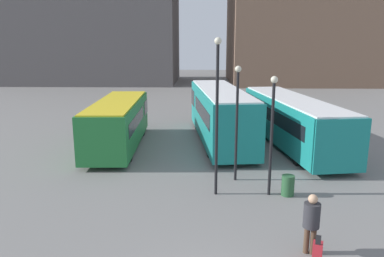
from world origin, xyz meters
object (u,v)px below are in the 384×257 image
at_px(lamp_post_0, 237,114).
at_px(lamp_post_2, 272,126).
at_px(traveler, 311,219).
at_px(trash_bin, 288,185).
at_px(bus_1, 220,113).
at_px(lamp_post_1, 217,106).
at_px(bus_2, 291,119).
at_px(bus_0, 118,122).
at_px(suitcase, 317,253).

xyz_separation_m(lamp_post_0, lamp_post_2, (1.23, -1.66, -0.15)).
relative_size(traveler, trash_bin, 2.20).
relative_size(bus_1, lamp_post_0, 2.25).
relative_size(lamp_post_1, trash_bin, 7.43).
bearing_deg(traveler, bus_2, 10.27).
bearing_deg(lamp_post_1, bus_1, 86.27).
bearing_deg(lamp_post_0, traveler, -74.75).
xyz_separation_m(bus_1, lamp_post_0, (0.38, -7.12, 1.27)).
bearing_deg(bus_2, lamp_post_2, 153.21).
distance_m(lamp_post_2, trash_bin, 2.60).
distance_m(bus_2, traveler, 12.49).
height_order(lamp_post_0, trash_bin, lamp_post_0).
distance_m(traveler, lamp_post_1, 5.72).
distance_m(bus_1, lamp_post_2, 9.00).
bearing_deg(lamp_post_1, bus_0, 127.88).
bearing_deg(lamp_post_1, lamp_post_2, -0.04).
relative_size(bus_0, suitcase, 10.03).
bearing_deg(bus_0, lamp_post_2, -134.55).
distance_m(suitcase, lamp_post_0, 7.33).
bearing_deg(lamp_post_1, suitcase, -61.41).
bearing_deg(trash_bin, suitcase, -93.02).
bearing_deg(bus_0, traveler, -146.60).
bearing_deg(traveler, lamp_post_2, 26.08).
height_order(lamp_post_0, lamp_post_2, lamp_post_0).
bearing_deg(bus_0, lamp_post_1, -143.97).
relative_size(bus_1, trash_bin, 13.61).
bearing_deg(lamp_post_0, trash_bin, -41.02).
xyz_separation_m(bus_0, bus_2, (10.41, 0.73, 0.07)).
bearing_deg(bus_0, bus_1, -76.79).
relative_size(lamp_post_0, lamp_post_2, 1.06).
bearing_deg(bus_1, trash_bin, -171.61).
distance_m(bus_2, lamp_post_2, 8.42).
relative_size(bus_2, traveler, 6.59).
bearing_deg(bus_0, suitcase, -147.52).
xyz_separation_m(suitcase, lamp_post_2, (-0.49, 4.92, 2.59)).
xyz_separation_m(bus_2, suitcase, (-2.17, -12.79, -1.26)).
height_order(traveler, lamp_post_2, lamp_post_2).
xyz_separation_m(bus_1, lamp_post_2, (1.61, -8.79, 1.11)).
bearing_deg(lamp_post_1, lamp_post_0, 60.22).
height_order(suitcase, lamp_post_0, lamp_post_0).
height_order(lamp_post_0, lamp_post_1, lamp_post_1).
relative_size(bus_0, bus_2, 0.75).
xyz_separation_m(bus_0, lamp_post_2, (7.74, -7.14, 1.40)).
height_order(bus_1, bus_2, bus_1).
bearing_deg(bus_2, lamp_post_0, 139.78).
relative_size(traveler, lamp_post_2, 0.38).
xyz_separation_m(bus_0, lamp_post_0, (6.50, -5.48, 1.55)).
bearing_deg(lamp_post_2, suitcase, -84.26).
bearing_deg(trash_bin, lamp_post_0, 138.98).
xyz_separation_m(lamp_post_1, lamp_post_2, (2.19, -0.00, -0.76)).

